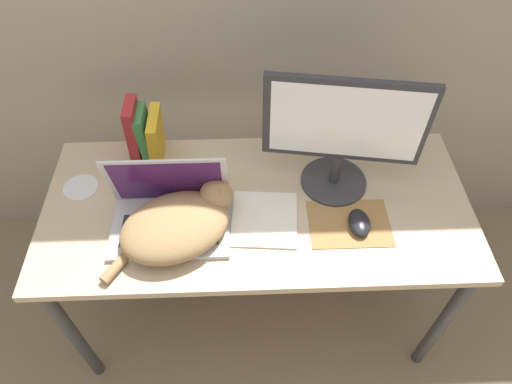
{
  "coord_description": "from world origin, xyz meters",
  "views": [
    {
      "loc": [
        -0.04,
        -0.64,
        1.94
      ],
      "look_at": [
        -0.01,
        0.29,
        0.84
      ],
      "focal_mm": 32.0,
      "sensor_mm": 36.0,
      "label": 1
    }
  ],
  "objects_px": {
    "laptop": "(170,214)",
    "external_monitor": "(343,132)",
    "cat": "(179,223)",
    "book_row": "(146,137)",
    "notepad": "(264,219)",
    "computer_mouse": "(359,223)",
    "cd_disc": "(81,187)"
  },
  "relations": [
    {
      "from": "cat",
      "to": "cd_disc",
      "type": "xyz_separation_m",
      "value": [
        -0.36,
        0.21,
        -0.06
      ]
    },
    {
      "from": "book_row",
      "to": "cat",
      "type": "bearing_deg",
      "value": -68.52
    },
    {
      "from": "laptop",
      "to": "external_monitor",
      "type": "relative_size",
      "value": 0.75
    },
    {
      "from": "cat",
      "to": "book_row",
      "type": "relative_size",
      "value": 1.64
    },
    {
      "from": "cat",
      "to": "notepad",
      "type": "height_order",
      "value": "cat"
    },
    {
      "from": "laptop",
      "to": "cd_disc",
      "type": "relative_size",
      "value": 3.14
    },
    {
      "from": "notepad",
      "to": "cd_disc",
      "type": "distance_m",
      "value": 0.65
    },
    {
      "from": "computer_mouse",
      "to": "cd_disc",
      "type": "height_order",
      "value": "computer_mouse"
    },
    {
      "from": "book_row",
      "to": "cd_disc",
      "type": "bearing_deg",
      "value": -151.86
    },
    {
      "from": "laptop",
      "to": "notepad",
      "type": "bearing_deg",
      "value": 0.03
    },
    {
      "from": "computer_mouse",
      "to": "cd_disc",
      "type": "xyz_separation_m",
      "value": [
        -0.94,
        0.2,
        -0.02
      ]
    },
    {
      "from": "computer_mouse",
      "to": "notepad",
      "type": "bearing_deg",
      "value": 172.98
    },
    {
      "from": "laptop",
      "to": "computer_mouse",
      "type": "bearing_deg",
      "value": -3.52
    },
    {
      "from": "external_monitor",
      "to": "book_row",
      "type": "xyz_separation_m",
      "value": [
        -0.65,
        0.13,
        -0.12
      ]
    },
    {
      "from": "laptop",
      "to": "notepad",
      "type": "height_order",
      "value": "laptop"
    },
    {
      "from": "laptop",
      "to": "external_monitor",
      "type": "bearing_deg",
      "value": 15.67
    },
    {
      "from": "cat",
      "to": "cd_disc",
      "type": "distance_m",
      "value": 0.43
    },
    {
      "from": "external_monitor",
      "to": "computer_mouse",
      "type": "xyz_separation_m",
      "value": [
        0.05,
        -0.19,
        -0.22
      ]
    },
    {
      "from": "notepad",
      "to": "cd_disc",
      "type": "xyz_separation_m",
      "value": [
        -0.63,
        0.16,
        -0.0
      ]
    },
    {
      "from": "external_monitor",
      "to": "computer_mouse",
      "type": "relative_size",
      "value": 4.54
    },
    {
      "from": "cat",
      "to": "book_row",
      "type": "height_order",
      "value": "book_row"
    },
    {
      "from": "computer_mouse",
      "to": "book_row",
      "type": "relative_size",
      "value": 0.43
    },
    {
      "from": "book_row",
      "to": "cd_disc",
      "type": "relative_size",
      "value": 2.15
    },
    {
      "from": "external_monitor",
      "to": "cd_disc",
      "type": "relative_size",
      "value": 4.17
    },
    {
      "from": "book_row",
      "to": "notepad",
      "type": "distance_m",
      "value": 0.51
    },
    {
      "from": "external_monitor",
      "to": "cat",
      "type": "bearing_deg",
      "value": -158.44
    },
    {
      "from": "computer_mouse",
      "to": "cd_disc",
      "type": "distance_m",
      "value": 0.96
    },
    {
      "from": "cat",
      "to": "external_monitor",
      "type": "xyz_separation_m",
      "value": [
        0.52,
        0.2,
        0.17
      ]
    },
    {
      "from": "external_monitor",
      "to": "notepad",
      "type": "distance_m",
      "value": 0.37
    },
    {
      "from": "book_row",
      "to": "laptop",
      "type": "bearing_deg",
      "value": -71.06
    },
    {
      "from": "cat",
      "to": "external_monitor",
      "type": "relative_size",
      "value": 0.85
    },
    {
      "from": "external_monitor",
      "to": "laptop",
      "type": "bearing_deg",
      "value": -164.33
    }
  ]
}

